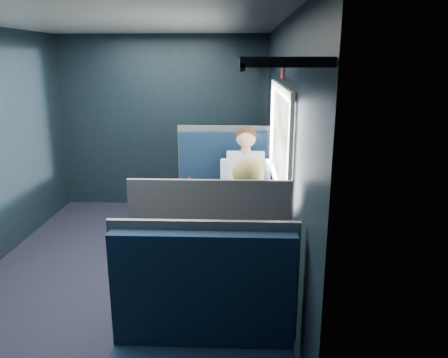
{
  "coord_description": "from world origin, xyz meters",
  "views": [
    {
      "loc": [
        1.05,
        -3.76,
        2.0
      ],
      "look_at": [
        0.9,
        0.0,
        0.95
      ],
      "focal_mm": 35.0,
      "sensor_mm": 36.0,
      "label": 1
    }
  ],
  "objects_px": {
    "seat_bay_far": "(213,281)",
    "laptop": "(276,192)",
    "table": "(239,209)",
    "woman": "(247,233)",
    "bottle_small": "(258,185)",
    "seat_bay_near": "(221,204)",
    "cup": "(261,184)",
    "seat_row_front": "(225,182)",
    "man": "(245,183)"
  },
  "relations": [
    {
      "from": "seat_row_front",
      "to": "laptop",
      "type": "xyz_separation_m",
      "value": [
        0.53,
        -1.7,
        0.4
      ]
    },
    {
      "from": "table",
      "to": "man",
      "type": "distance_m",
      "value": 0.7
    },
    {
      "from": "table",
      "to": "man",
      "type": "height_order",
      "value": "man"
    },
    {
      "from": "seat_bay_near",
      "to": "laptop",
      "type": "xyz_separation_m",
      "value": [
        0.54,
        -0.77,
        0.38
      ]
    },
    {
      "from": "woman",
      "to": "bottle_small",
      "type": "height_order",
      "value": "woman"
    },
    {
      "from": "table",
      "to": "seat_row_front",
      "type": "height_order",
      "value": "seat_row_front"
    },
    {
      "from": "seat_bay_far",
      "to": "man",
      "type": "relative_size",
      "value": 0.95
    },
    {
      "from": "seat_bay_near",
      "to": "woman",
      "type": "bearing_deg",
      "value": -80.52
    },
    {
      "from": "seat_bay_near",
      "to": "bottle_small",
      "type": "height_order",
      "value": "seat_bay_near"
    },
    {
      "from": "laptop",
      "to": "cup",
      "type": "bearing_deg",
      "value": 110.38
    },
    {
      "from": "seat_row_front",
      "to": "man",
      "type": "xyz_separation_m",
      "value": [
        0.25,
        -1.1,
        0.31
      ]
    },
    {
      "from": "seat_bay_far",
      "to": "woman",
      "type": "bearing_deg",
      "value": 33.82
    },
    {
      "from": "seat_bay_near",
      "to": "seat_bay_far",
      "type": "height_order",
      "value": "same"
    },
    {
      "from": "table",
      "to": "seat_bay_near",
      "type": "relative_size",
      "value": 0.79
    },
    {
      "from": "table",
      "to": "seat_bay_far",
      "type": "height_order",
      "value": "seat_bay_far"
    },
    {
      "from": "seat_bay_near",
      "to": "cup",
      "type": "distance_m",
      "value": 0.7
    },
    {
      "from": "man",
      "to": "cup",
      "type": "relative_size",
      "value": 15.46
    },
    {
      "from": "seat_bay_near",
      "to": "seat_row_front",
      "type": "bearing_deg",
      "value": 89.17
    },
    {
      "from": "bottle_small",
      "to": "seat_row_front",
      "type": "bearing_deg",
      "value": 102.72
    },
    {
      "from": "seat_bay_near",
      "to": "man",
      "type": "distance_m",
      "value": 0.43
    },
    {
      "from": "seat_bay_far",
      "to": "seat_row_front",
      "type": "height_order",
      "value": "seat_bay_far"
    },
    {
      "from": "seat_bay_near",
      "to": "woman",
      "type": "relative_size",
      "value": 0.95
    },
    {
      "from": "seat_bay_far",
      "to": "table",
      "type": "bearing_deg",
      "value": 78.22
    },
    {
      "from": "laptop",
      "to": "bottle_small",
      "type": "height_order",
      "value": "bottle_small"
    },
    {
      "from": "seat_row_front",
      "to": "cup",
      "type": "height_order",
      "value": "seat_row_front"
    },
    {
      "from": "man",
      "to": "bottle_small",
      "type": "distance_m",
      "value": 0.53
    },
    {
      "from": "laptop",
      "to": "bottle_small",
      "type": "bearing_deg",
      "value": 150.33
    },
    {
      "from": "woman",
      "to": "laptop",
      "type": "xyz_separation_m",
      "value": [
        0.28,
        0.81,
        0.08
      ]
    },
    {
      "from": "seat_row_front",
      "to": "man",
      "type": "bearing_deg",
      "value": -77.17
    },
    {
      "from": "table",
      "to": "bottle_small",
      "type": "relative_size",
      "value": 4.18
    },
    {
      "from": "cup",
      "to": "seat_bay_near",
      "type": "bearing_deg",
      "value": 133.73
    },
    {
      "from": "man",
      "to": "bottle_small",
      "type": "bearing_deg",
      "value": -77.51
    },
    {
      "from": "woman",
      "to": "bottle_small",
      "type": "bearing_deg",
      "value": 82.89
    },
    {
      "from": "table",
      "to": "woman",
      "type": "xyz_separation_m",
      "value": [
        0.07,
        -0.71,
        0.06
      ]
    },
    {
      "from": "bottle_small",
      "to": "table",
      "type": "bearing_deg",
      "value": -133.06
    },
    {
      "from": "seat_bay_near",
      "to": "man",
      "type": "bearing_deg",
      "value": -33.21
    },
    {
      "from": "seat_bay_far",
      "to": "laptop",
      "type": "relative_size",
      "value": 3.88
    },
    {
      "from": "woman",
      "to": "bottle_small",
      "type": "xyz_separation_m",
      "value": [
        0.11,
        0.9,
        0.12
      ]
    },
    {
      "from": "bottle_small",
      "to": "man",
      "type": "bearing_deg",
      "value": 102.49
    },
    {
      "from": "seat_bay_far",
      "to": "bottle_small",
      "type": "xyz_separation_m",
      "value": [
        0.36,
        1.07,
        0.43
      ]
    },
    {
      "from": "seat_bay_near",
      "to": "woman",
      "type": "height_order",
      "value": "woman"
    },
    {
      "from": "woman",
      "to": "man",
      "type": "bearing_deg",
      "value": 90.0
    },
    {
      "from": "woman",
      "to": "cup",
      "type": "height_order",
      "value": "woman"
    },
    {
      "from": "seat_bay_far",
      "to": "laptop",
      "type": "distance_m",
      "value": 1.17
    },
    {
      "from": "seat_bay_far",
      "to": "bottle_small",
      "type": "distance_m",
      "value": 1.21
    },
    {
      "from": "table",
      "to": "man",
      "type": "xyz_separation_m",
      "value": [
        0.07,
        0.7,
        0.06
      ]
    },
    {
      "from": "laptop",
      "to": "table",
      "type": "bearing_deg",
      "value": -163.87
    },
    {
      "from": "seat_bay_near",
      "to": "seat_row_front",
      "type": "distance_m",
      "value": 0.93
    },
    {
      "from": "table",
      "to": "woman",
      "type": "relative_size",
      "value": 0.76
    },
    {
      "from": "table",
      "to": "cup",
      "type": "bearing_deg",
      "value": 63.8
    }
  ]
}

